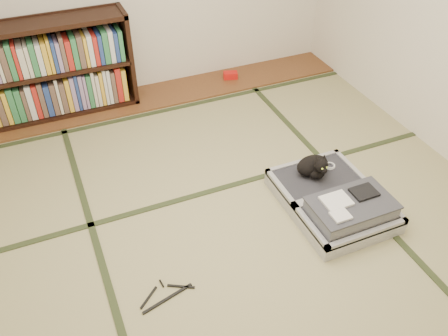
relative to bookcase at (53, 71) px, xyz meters
name	(u,v)px	position (x,y,z in m)	size (l,w,h in m)	color
floor	(236,223)	(0.95, -2.07, -0.45)	(4.50, 4.50, 0.00)	tan
wood_strip	(158,95)	(0.95, -0.07, -0.44)	(4.00, 0.50, 0.02)	brown
red_item	(230,75)	(1.80, -0.04, -0.40)	(0.15, 0.09, 0.07)	red
room_shell	(241,36)	(0.95, -2.07, 1.01)	(4.50, 4.50, 4.50)	white
tatami_borders	(211,183)	(0.95, -1.57, -0.45)	(4.00, 4.50, 0.01)	#2D381E
bookcase	(53,71)	(0.00, 0.00, 0.00)	(1.47, 0.34, 0.95)	black
suitcase	(335,201)	(1.69, -2.24, -0.36)	(0.68, 0.91, 0.27)	#BABABF
cat	(314,166)	(1.68, -1.94, -0.23)	(0.30, 0.30, 0.24)	black
cable_coil	(330,166)	(1.86, -1.90, -0.31)	(0.09, 0.09, 0.02)	white
hanger	(166,295)	(0.28, -2.48, -0.44)	(0.37, 0.21, 0.01)	black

